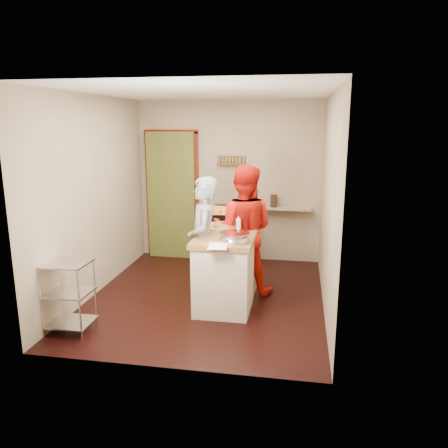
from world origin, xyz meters
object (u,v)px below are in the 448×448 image
Objects in this scene: stove at (228,237)px; island at (227,266)px; wire_shelving at (68,293)px; person_stripe at (203,242)px; person_red at (243,230)px.

stove is 1.57m from island.
wire_shelving is 1.66m from person_stripe.
person_red reaches higher than person_stripe.
stove is at bearing 63.15° from wire_shelving.
stove is at bearing -68.38° from person_red.
wire_shelving is at bearing 43.69° from person_red.
island is (0.24, -1.56, 0.03)m from stove.
stove is 0.75× the size of island.
island is 0.44m from person_stripe.
island is 0.78× the size of person_red.
stove is 0.62× the size of person_stripe.
person_stripe is (1.28, 0.99, 0.37)m from wire_shelving.
person_stripe is at bearing 51.63° from person_red.
person_red reaches higher than stove.
island reaches higher than wire_shelving.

